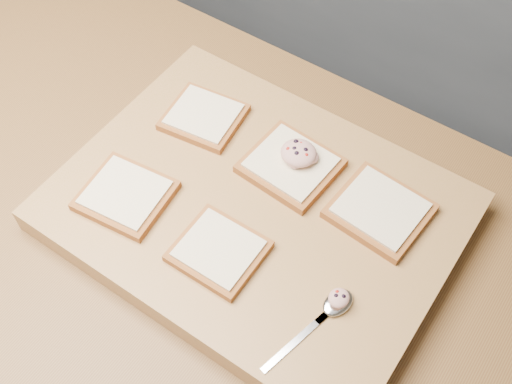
# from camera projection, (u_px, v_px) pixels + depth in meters

# --- Properties ---
(island_counter) EXTENTS (2.00, 0.80, 0.90)m
(island_counter) POSITION_uv_depth(u_px,v_px,m) (179.00, 322.00, 1.35)
(island_counter) COLOR slate
(island_counter) RESTS_ON ground
(cutting_board) EXTENTS (0.56, 0.42, 0.04)m
(cutting_board) POSITION_uv_depth(u_px,v_px,m) (256.00, 211.00, 0.95)
(cutting_board) COLOR #9F6D44
(cutting_board) RESTS_ON island_counter
(bread_far_left) EXTENTS (0.13, 0.12, 0.02)m
(bread_far_left) POSITION_uv_depth(u_px,v_px,m) (204.00, 117.00, 1.01)
(bread_far_left) COLOR #985827
(bread_far_left) RESTS_ON cutting_board
(bread_far_center) EXTENTS (0.14, 0.13, 0.02)m
(bread_far_center) POSITION_uv_depth(u_px,v_px,m) (291.00, 165.00, 0.96)
(bread_far_center) COLOR #985827
(bread_far_center) RESTS_ON cutting_board
(bread_far_right) EXTENTS (0.13, 0.13, 0.02)m
(bread_far_right) POSITION_uv_depth(u_px,v_px,m) (380.00, 210.00, 0.91)
(bread_far_right) COLOR #985827
(bread_far_right) RESTS_ON cutting_board
(bread_near_left) EXTENTS (0.13, 0.12, 0.02)m
(bread_near_left) POSITION_uv_depth(u_px,v_px,m) (126.00, 195.00, 0.92)
(bread_near_left) COLOR #985827
(bread_near_left) RESTS_ON cutting_board
(bread_near_center) EXTENTS (0.12, 0.11, 0.02)m
(bread_near_center) POSITION_uv_depth(u_px,v_px,m) (219.00, 251.00, 0.87)
(bread_near_center) COLOR #985827
(bread_near_center) RESTS_ON cutting_board
(tuna_salad_dollop) EXTENTS (0.05, 0.05, 0.03)m
(tuna_salad_dollop) POSITION_uv_depth(u_px,v_px,m) (299.00, 153.00, 0.94)
(tuna_salad_dollop) COLOR #DD9F8E
(tuna_salad_dollop) RESTS_ON bread_far_center
(spoon) EXTENTS (0.06, 0.16, 0.01)m
(spoon) POSITION_uv_depth(u_px,v_px,m) (332.00, 308.00, 0.83)
(spoon) COLOR silver
(spoon) RESTS_ON cutting_board
(spoon_salad) EXTENTS (0.03, 0.03, 0.02)m
(spoon_salad) POSITION_uv_depth(u_px,v_px,m) (339.00, 298.00, 0.82)
(spoon_salad) COLOR #DD9F8E
(spoon_salad) RESTS_ON spoon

